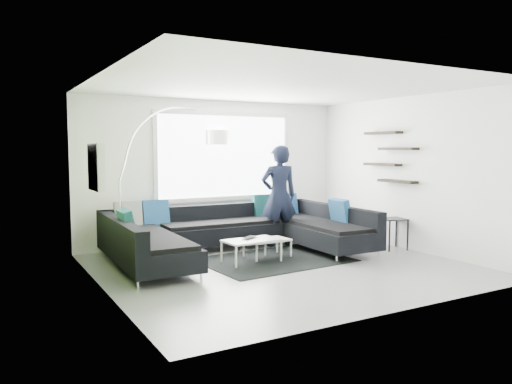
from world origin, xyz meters
TOP-DOWN VIEW (x-y plane):
  - ground at (0.00, 0.00)m, footprint 5.50×5.50m
  - room_shell at (0.04, 0.21)m, footprint 5.54×5.04m
  - sectional_sofa at (-0.26, 0.98)m, footprint 4.31×2.73m
  - rug at (0.11, 0.44)m, footprint 2.46×1.86m
  - coffee_table at (-0.08, 0.57)m, footprint 1.20×0.74m
  - arc_lamp at (-2.03, 1.98)m, footprint 2.67×1.61m
  - side_table at (2.50, 0.14)m, footprint 0.50×0.50m
  - person at (0.85, 1.46)m, footprint 0.89×0.75m
  - laptop at (-0.25, 0.54)m, footprint 0.53×0.52m

SIDE VIEW (x-z plane):
  - ground at x=0.00m, z-range 0.00..0.00m
  - rug at x=0.11m, z-range 0.00..0.01m
  - coffee_table at x=-0.08m, z-range 0.00..0.38m
  - side_table at x=2.50m, z-range 0.00..0.58m
  - laptop at x=-0.25m, z-range 0.38..0.41m
  - sectional_sofa at x=-0.26m, z-range -0.05..0.86m
  - person at x=0.85m, z-range 0.00..1.92m
  - arc_lamp at x=-2.03m, z-range 0.00..2.65m
  - room_shell at x=0.04m, z-range 0.40..3.22m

